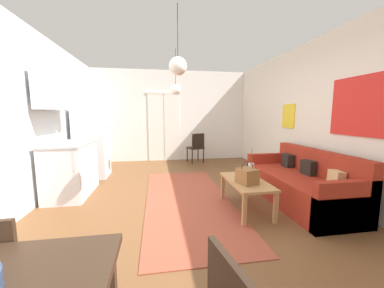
{
  "coord_description": "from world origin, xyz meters",
  "views": [
    {
      "loc": [
        -0.46,
        -3.22,
        1.39
      ],
      "look_at": [
        0.2,
        0.85,
        0.84
      ],
      "focal_mm": 20.55,
      "sensor_mm": 36.0,
      "label": 1
    }
  ],
  "objects_px": {
    "refrigerator": "(92,141)",
    "accent_chair": "(196,146)",
    "couch": "(301,185)",
    "pendant_lamp_far": "(176,89)",
    "coffee_table": "(246,184)",
    "handbag": "(247,176)",
    "bamboo_vase": "(251,171)",
    "pendant_lamp_near": "(178,66)"
  },
  "relations": [
    {
      "from": "pendant_lamp_far",
      "to": "coffee_table",
      "type": "bearing_deg",
      "value": -62.74
    },
    {
      "from": "coffee_table",
      "to": "bamboo_vase",
      "type": "relative_size",
      "value": 2.2
    },
    {
      "from": "bamboo_vase",
      "to": "couch",
      "type": "bearing_deg",
      "value": 3.34
    },
    {
      "from": "bamboo_vase",
      "to": "refrigerator",
      "type": "bearing_deg",
      "value": 142.73
    },
    {
      "from": "refrigerator",
      "to": "pendant_lamp_far",
      "type": "bearing_deg",
      "value": -16.61
    },
    {
      "from": "bamboo_vase",
      "to": "pendant_lamp_far",
      "type": "xyz_separation_m",
      "value": [
        -0.98,
        1.59,
        1.35
      ]
    },
    {
      "from": "coffee_table",
      "to": "handbag",
      "type": "relative_size",
      "value": 3.15
    },
    {
      "from": "coffee_table",
      "to": "accent_chair",
      "type": "bearing_deg",
      "value": 92.58
    },
    {
      "from": "coffee_table",
      "to": "pendant_lamp_near",
      "type": "relative_size",
      "value": 1.18
    },
    {
      "from": "bamboo_vase",
      "to": "accent_chair",
      "type": "height_order",
      "value": "bamboo_vase"
    },
    {
      "from": "couch",
      "to": "bamboo_vase",
      "type": "relative_size",
      "value": 4.34
    },
    {
      "from": "coffee_table",
      "to": "handbag",
      "type": "distance_m",
      "value": 0.22
    },
    {
      "from": "coffee_table",
      "to": "refrigerator",
      "type": "xyz_separation_m",
      "value": [
        -2.7,
        2.23,
        0.44
      ]
    },
    {
      "from": "coffee_table",
      "to": "accent_chair",
      "type": "distance_m",
      "value": 3.25
    },
    {
      "from": "coffee_table",
      "to": "pendant_lamp_near",
      "type": "height_order",
      "value": "pendant_lamp_near"
    },
    {
      "from": "couch",
      "to": "refrigerator",
      "type": "height_order",
      "value": "refrigerator"
    },
    {
      "from": "couch",
      "to": "pendant_lamp_far",
      "type": "height_order",
      "value": "pendant_lamp_far"
    },
    {
      "from": "coffee_table",
      "to": "pendant_lamp_far",
      "type": "bearing_deg",
      "value": 117.26
    },
    {
      "from": "handbag",
      "to": "pendant_lamp_far",
      "type": "xyz_separation_m",
      "value": [
        -0.81,
        1.82,
        1.36
      ]
    },
    {
      "from": "refrigerator",
      "to": "accent_chair",
      "type": "height_order",
      "value": "refrigerator"
    },
    {
      "from": "coffee_table",
      "to": "refrigerator",
      "type": "height_order",
      "value": "refrigerator"
    },
    {
      "from": "coffee_table",
      "to": "pendant_lamp_near",
      "type": "distance_m",
      "value": 1.89
    },
    {
      "from": "accent_chair",
      "to": "pendant_lamp_near",
      "type": "xyz_separation_m",
      "value": [
        -0.85,
        -3.38,
        1.49
      ]
    },
    {
      "from": "couch",
      "to": "accent_chair",
      "type": "xyz_separation_m",
      "value": [
        -1.14,
        3.1,
        0.21
      ]
    },
    {
      "from": "bamboo_vase",
      "to": "refrigerator",
      "type": "distance_m",
      "value": 3.54
    },
    {
      "from": "couch",
      "to": "pendant_lamp_far",
      "type": "bearing_deg",
      "value": 140.39
    },
    {
      "from": "refrigerator",
      "to": "pendant_lamp_near",
      "type": "bearing_deg",
      "value": -54.23
    },
    {
      "from": "refrigerator",
      "to": "accent_chair",
      "type": "relative_size",
      "value": 1.89
    },
    {
      "from": "coffee_table",
      "to": "bamboo_vase",
      "type": "distance_m",
      "value": 0.23
    },
    {
      "from": "couch",
      "to": "coffee_table",
      "type": "distance_m",
      "value": 1.01
    },
    {
      "from": "couch",
      "to": "bamboo_vase",
      "type": "height_order",
      "value": "bamboo_vase"
    },
    {
      "from": "couch",
      "to": "refrigerator",
      "type": "xyz_separation_m",
      "value": [
        -3.69,
        2.08,
        0.54
      ]
    },
    {
      "from": "couch",
      "to": "pendant_lamp_near",
      "type": "relative_size",
      "value": 2.33
    },
    {
      "from": "refrigerator",
      "to": "handbag",
      "type": "bearing_deg",
      "value": -41.84
    },
    {
      "from": "handbag",
      "to": "pendant_lamp_far",
      "type": "bearing_deg",
      "value": 114.06
    },
    {
      "from": "bamboo_vase",
      "to": "accent_chair",
      "type": "relative_size",
      "value": 0.52
    },
    {
      "from": "handbag",
      "to": "accent_chair",
      "type": "height_order",
      "value": "accent_chair"
    },
    {
      "from": "refrigerator",
      "to": "pendant_lamp_far",
      "type": "height_order",
      "value": "pendant_lamp_far"
    },
    {
      "from": "couch",
      "to": "accent_chair",
      "type": "distance_m",
      "value": 3.31
    },
    {
      "from": "bamboo_vase",
      "to": "pendant_lamp_far",
      "type": "distance_m",
      "value": 2.3
    },
    {
      "from": "couch",
      "to": "coffee_table",
      "type": "bearing_deg",
      "value": -171.76
    },
    {
      "from": "couch",
      "to": "handbag",
      "type": "relative_size",
      "value": 6.22
    }
  ]
}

